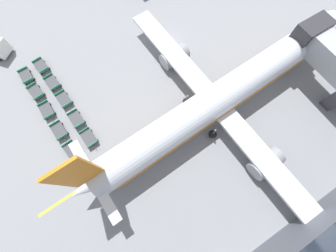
# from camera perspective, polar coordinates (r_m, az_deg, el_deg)

# --- Properties ---
(ground_plane) EXTENTS (500.00, 500.00, 0.00)m
(ground_plane) POSITION_cam_1_polar(r_m,az_deg,el_deg) (35.54, -0.21, 22.24)
(ground_plane) COLOR gray
(airplane) EXTENTS (36.34, 42.86, 12.08)m
(airplane) POSITION_cam_1_polar(r_m,az_deg,el_deg) (27.37, 14.82, 7.95)
(airplane) COLOR silver
(airplane) RESTS_ON ground_plane
(baggage_dolly_row_near_col_a) EXTENTS (3.19, 1.74, 0.92)m
(baggage_dolly_row_near_col_a) POSITION_cam_1_polar(r_m,az_deg,el_deg) (37.51, -34.62, 11.31)
(baggage_dolly_row_near_col_a) COLOR #424449
(baggage_dolly_row_near_col_a) RESTS_ON ground_plane
(baggage_dolly_row_near_col_b) EXTENTS (3.24, 1.91, 0.92)m
(baggage_dolly_row_near_col_b) POSITION_cam_1_polar(r_m,az_deg,el_deg) (35.30, -32.76, 7.94)
(baggage_dolly_row_near_col_b) COLOR #424449
(baggage_dolly_row_near_col_b) RESTS_ON ground_plane
(baggage_dolly_row_near_col_c) EXTENTS (3.19, 1.73, 0.92)m
(baggage_dolly_row_near_col_c) POSITION_cam_1_polar(r_m,az_deg,el_deg) (33.12, -30.59, 3.75)
(baggage_dolly_row_near_col_c) COLOR #424449
(baggage_dolly_row_near_col_c) RESTS_ON ground_plane
(baggage_dolly_row_near_col_d) EXTENTS (3.21, 1.79, 0.92)m
(baggage_dolly_row_near_col_d) POSITION_cam_1_polar(r_m,az_deg,el_deg) (31.11, -27.95, -1.14)
(baggage_dolly_row_near_col_d) COLOR #424449
(baggage_dolly_row_near_col_d) RESTS_ON ground_plane
(baggage_dolly_row_near_col_e) EXTENTS (3.23, 1.87, 0.92)m
(baggage_dolly_row_near_col_e) POSITION_cam_1_polar(r_m,az_deg,el_deg) (29.51, -25.03, -6.21)
(baggage_dolly_row_near_col_e) COLOR #424449
(baggage_dolly_row_near_col_e) RESTS_ON ground_plane
(baggage_dolly_row_mid_a_col_a) EXTENTS (3.24, 1.90, 0.92)m
(baggage_dolly_row_mid_a_col_a) POSITION_cam_1_polar(r_m,az_deg,el_deg) (37.34, -31.68, 13.95)
(baggage_dolly_row_mid_a_col_a) COLOR #424449
(baggage_dolly_row_mid_a_col_a) RESTS_ON ground_plane
(baggage_dolly_row_mid_a_col_b) EXTENTS (3.23, 1.87, 0.92)m
(baggage_dolly_row_mid_a_col_b) POSITION_cam_1_polar(r_m,az_deg,el_deg) (34.89, -29.38, 10.42)
(baggage_dolly_row_mid_a_col_b) COLOR #424449
(baggage_dolly_row_mid_a_col_b) RESTS_ON ground_plane
(baggage_dolly_row_mid_a_col_c) EXTENTS (3.22, 1.83, 0.92)m
(baggage_dolly_row_mid_a_col_c) POSITION_cam_1_polar(r_m,az_deg,el_deg) (32.73, -26.87, 6.59)
(baggage_dolly_row_mid_a_col_c) COLOR #424449
(baggage_dolly_row_mid_a_col_c) RESTS_ON ground_plane
(baggage_dolly_row_mid_a_col_d) EXTENTS (3.21, 1.78, 0.92)m
(baggage_dolly_row_mid_a_col_d) POSITION_cam_1_polar(r_m,az_deg,el_deg) (30.71, -24.06, 1.79)
(baggage_dolly_row_mid_a_col_d) COLOR #424449
(baggage_dolly_row_mid_a_col_d) RESTS_ON ground_plane
(baggage_dolly_row_mid_a_col_e) EXTENTS (3.21, 1.80, 0.92)m
(baggage_dolly_row_mid_a_col_e) POSITION_cam_1_polar(r_m,az_deg,el_deg) (29.14, -21.11, -3.06)
(baggage_dolly_row_mid_a_col_e) COLOR #424449
(baggage_dolly_row_mid_a_col_e) RESTS_ON ground_plane
(stand_guidance_stripe) EXTENTS (2.45, 35.03, 0.01)m
(stand_guidance_stripe) POSITION_cam_1_polar(r_m,az_deg,el_deg) (27.79, -2.23, -2.60)
(stand_guidance_stripe) COLOR yellow
(stand_guidance_stripe) RESTS_ON ground_plane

